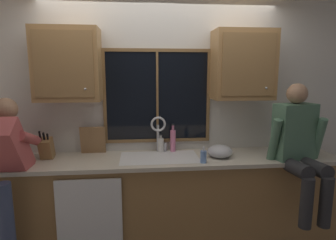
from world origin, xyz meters
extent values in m
cube|color=silver|center=(0.00, 0.06, 1.27)|extent=(5.97, 0.12, 2.55)
cube|color=black|center=(-0.04, -0.01, 1.52)|extent=(1.10, 0.02, 0.95)
cube|color=brown|center=(-0.04, -0.02, 2.02)|extent=(1.17, 0.02, 0.04)
cube|color=brown|center=(-0.04, -0.02, 1.03)|extent=(1.17, 0.02, 0.04)
cube|color=brown|center=(-0.61, -0.02, 1.52)|extent=(0.03, 0.02, 0.95)
cube|color=brown|center=(0.53, -0.02, 1.52)|extent=(0.03, 0.02, 0.95)
cube|color=brown|center=(-0.04, -0.02, 1.52)|extent=(0.02, 0.02, 0.95)
cube|color=olive|center=(0.00, -0.29, 0.44)|extent=(3.57, 0.58, 0.88)
cube|color=beige|center=(0.00, -0.31, 0.90)|extent=(3.63, 0.62, 0.04)
cube|color=white|center=(-0.71, -0.61, 0.46)|extent=(0.60, 0.02, 0.74)
cube|color=#A87A47|center=(-0.93, -0.17, 1.86)|extent=(0.63, 0.33, 0.72)
cube|color=olive|center=(-0.93, -0.34, 1.86)|extent=(0.55, 0.01, 0.62)
sphere|color=#B2B2B7|center=(-0.74, -0.34, 1.63)|extent=(0.02, 0.02, 0.02)
cube|color=#A87A47|center=(0.86, -0.17, 1.86)|extent=(0.63, 0.33, 0.72)
cube|color=olive|center=(0.86, -0.34, 1.86)|extent=(0.55, 0.01, 0.62)
sphere|color=#B2B2B7|center=(1.05, -0.34, 1.63)|extent=(0.02, 0.02, 0.02)
cube|color=silver|center=(-0.04, -0.30, 0.91)|extent=(0.80, 0.46, 0.02)
cube|color=beige|center=(-0.24, -0.30, 0.81)|extent=(0.36, 0.42, 0.20)
cube|color=beige|center=(0.16, -0.30, 0.81)|extent=(0.36, 0.42, 0.20)
cube|color=silver|center=(-0.04, -0.30, 0.81)|extent=(0.04, 0.42, 0.20)
cylinder|color=silver|center=(-0.04, -0.08, 1.07)|extent=(0.03, 0.03, 0.30)
torus|color=silver|center=(-0.04, -0.14, 1.24)|extent=(0.16, 0.02, 0.16)
cylinder|color=silver|center=(0.04, -0.08, 0.97)|extent=(0.03, 0.03, 0.09)
cylinder|color=#384260|center=(-1.38, -0.76, 0.44)|extent=(0.13, 0.13, 0.88)
sphere|color=#A57A5B|center=(-1.46, -0.38, 1.45)|extent=(0.21, 0.21, 0.21)
cylinder|color=#B24C4C|center=(-1.24, -0.42, 1.17)|extent=(0.09, 0.52, 0.26)
cylinder|color=#262628|center=(1.22, -0.69, 0.90)|extent=(0.14, 0.43, 0.16)
cylinder|color=#262628|center=(1.40, -0.69, 0.90)|extent=(0.14, 0.43, 0.16)
cylinder|color=#262628|center=(1.22, -0.91, 0.65)|extent=(0.11, 0.11, 0.46)
cylinder|color=#262628|center=(1.40, -0.91, 0.65)|extent=(0.11, 0.11, 0.46)
cube|color=#4C7259|center=(1.31, -0.47, 1.20)|extent=(0.43, 0.28, 0.56)
sphere|color=#A57A5B|center=(1.31, -0.47, 1.58)|extent=(0.20, 0.20, 0.20)
cylinder|color=#4C7259|center=(1.08, -0.52, 1.12)|extent=(0.08, 0.20, 0.47)
cylinder|color=#4C7259|center=(1.54, -0.52, 1.12)|extent=(0.08, 0.20, 0.47)
cube|color=olive|center=(-1.17, -0.24, 1.02)|extent=(0.12, 0.18, 0.25)
cylinder|color=black|center=(-1.21, -0.29, 1.18)|extent=(0.02, 0.05, 0.09)
cylinder|color=black|center=(-1.17, -0.29, 1.17)|extent=(0.02, 0.04, 0.08)
cylinder|color=black|center=(-1.14, -0.29, 1.16)|extent=(0.02, 0.04, 0.06)
cube|color=#997047|center=(-0.74, -0.08, 1.07)|extent=(0.26, 0.08, 0.30)
ellipsoid|color=#B7B7BC|center=(0.59, -0.34, 0.98)|extent=(0.26, 0.26, 0.13)
cylinder|color=#668CCC|center=(0.37, -0.51, 0.98)|extent=(0.06, 0.06, 0.12)
cylinder|color=silver|center=(0.37, -0.51, 1.06)|extent=(0.02, 0.02, 0.04)
cylinder|color=silver|center=(0.37, -0.53, 1.08)|extent=(0.01, 0.04, 0.01)
cylinder|color=silver|center=(-0.01, -0.09, 1.00)|extent=(0.07, 0.07, 0.15)
cylinder|color=#B3AFA7|center=(-0.01, -0.09, 1.09)|extent=(0.03, 0.03, 0.04)
cylinder|color=black|center=(-0.01, -0.09, 1.11)|extent=(0.03, 0.03, 0.01)
cylinder|color=pink|center=(0.13, -0.09, 1.04)|extent=(0.06, 0.06, 0.24)
cylinder|color=#AD5B7A|center=(0.13, -0.09, 1.19)|extent=(0.03, 0.03, 0.06)
cylinder|color=black|center=(0.13, -0.09, 1.22)|extent=(0.03, 0.03, 0.01)
camera|label=1|loc=(-0.24, -3.12, 1.79)|focal=30.48mm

